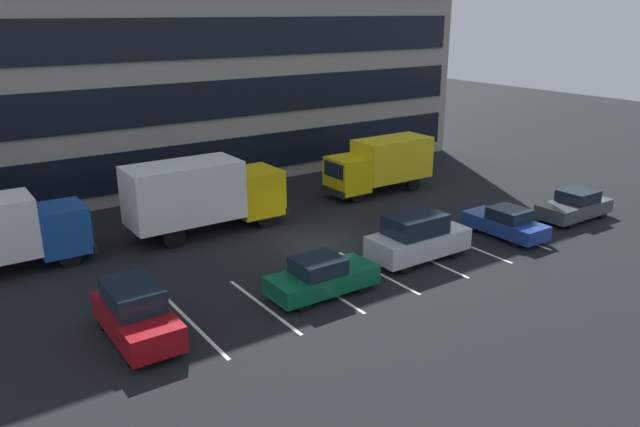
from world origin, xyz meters
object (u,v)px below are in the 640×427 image
object	(u,v)px
suv_maroon	(136,313)
sedan_navy	(506,223)
suv_silver	(417,238)
sedan_forest	(322,277)
sedan_charcoal	(575,206)
box_truck_yellow	(203,193)
box_truck_yellow_all	(381,163)

from	to	relation	value
suv_maroon	sedan_navy	world-z (taller)	suv_maroon
suv_silver	sedan_forest	bearing A→B (deg)	-174.59
suv_silver	sedan_charcoal	world-z (taller)	suv_silver
box_truck_yellow	sedan_forest	world-z (taller)	box_truck_yellow
box_truck_yellow	suv_maroon	bearing A→B (deg)	-127.02
box_truck_yellow	sedan_charcoal	distance (m)	19.67
sedan_forest	sedan_charcoal	xyz separation A→B (m)	(16.48, -0.15, -0.00)
suv_maroon	sedan_navy	xyz separation A→B (m)	(18.42, -0.55, -0.24)
sedan_charcoal	suv_maroon	bearing A→B (deg)	177.83
sedan_forest	suv_maroon	bearing A→B (deg)	174.06
sedan_forest	suv_silver	world-z (taller)	suv_silver
sedan_navy	suv_maroon	bearing A→B (deg)	178.30
box_truck_yellow_all	suv_silver	world-z (taller)	box_truck_yellow_all
suv_maroon	sedan_navy	distance (m)	18.43
box_truck_yellow	sedan_forest	distance (m)	9.37
sedan_forest	suv_silver	xyz separation A→B (m)	(5.61, 0.53, 0.29)
suv_maroon	sedan_navy	bearing A→B (deg)	-1.70
sedan_forest	sedan_navy	world-z (taller)	sedan_forest
sedan_charcoal	box_truck_yellow_all	bearing A→B (deg)	117.61
suv_silver	suv_maroon	size ratio (longest dim) A/B	1.09
box_truck_yellow_all	sedan_forest	bearing A→B (deg)	-138.89
box_truck_yellow	sedan_charcoal	world-z (taller)	box_truck_yellow
suv_maroon	suv_silver	bearing A→B (deg)	-0.96
sedan_forest	suv_maroon	distance (m)	7.20
box_truck_yellow	sedan_charcoal	size ratio (longest dim) A/B	1.82
box_truck_yellow_all	suv_maroon	bearing A→B (deg)	-153.76
box_truck_yellow	suv_silver	size ratio (longest dim) A/B	1.69
box_truck_yellow	sedan_forest	xyz separation A→B (m)	(0.76, -9.24, -1.34)
box_truck_yellow	sedan_navy	bearing A→B (deg)	-36.95
sedan_charcoal	suv_silver	bearing A→B (deg)	176.40
suv_maroon	sedan_navy	size ratio (longest dim) A/B	1.04
sedan_forest	box_truck_yellow	bearing A→B (deg)	94.67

